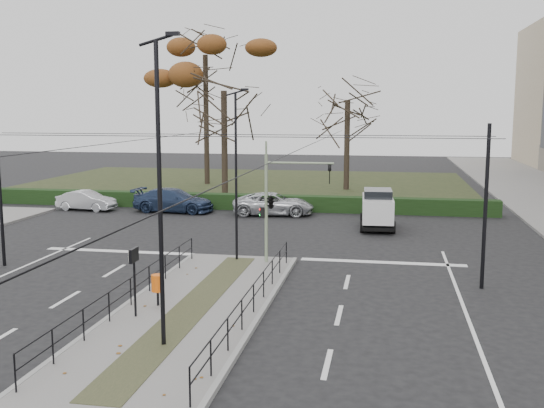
# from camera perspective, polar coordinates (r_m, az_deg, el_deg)

# --- Properties ---
(ground) EXTENTS (140.00, 140.00, 0.00)m
(ground) POSITION_cam_1_polar(r_m,az_deg,el_deg) (23.30, -5.30, -7.71)
(ground) COLOR black
(ground) RESTS_ON ground
(median_island) EXTENTS (4.40, 15.00, 0.14)m
(median_island) POSITION_cam_1_polar(r_m,az_deg,el_deg) (20.99, -7.16, -9.37)
(median_island) COLOR slate
(median_island) RESTS_ON ground
(park) EXTENTS (38.00, 26.00, 0.10)m
(park) POSITION_cam_1_polar(r_m,az_deg,el_deg) (55.26, -2.41, 1.78)
(park) COLOR black
(park) RESTS_ON ground
(hedge) EXTENTS (38.00, 1.00, 1.00)m
(hedge) POSITION_cam_1_polar(r_m,az_deg,el_deg) (42.34, -6.39, 0.30)
(hedge) COLOR black
(hedge) RESTS_ON ground
(median_railing) EXTENTS (4.14, 13.24, 0.92)m
(median_railing) POSITION_cam_1_polar(r_m,az_deg,el_deg) (20.64, -7.29, -7.06)
(median_railing) COLOR black
(median_railing) RESTS_ON median_island
(catenary) EXTENTS (20.00, 34.00, 6.00)m
(catenary) POSITION_cam_1_polar(r_m,az_deg,el_deg) (24.14, -4.38, 1.17)
(catenary) COLOR black
(catenary) RESTS_ON ground
(traffic_light) EXTENTS (3.08, 1.77, 4.53)m
(traffic_light) POSITION_cam_1_polar(r_m,az_deg,el_deg) (26.30, 0.04, 0.38)
(traffic_light) COLOR gray
(traffic_light) RESTS_ON median_island
(litter_bin) EXTENTS (0.40, 0.40, 1.03)m
(litter_bin) POSITION_cam_1_polar(r_m,az_deg,el_deg) (21.15, -10.23, -7.03)
(litter_bin) COLOR black
(litter_bin) RESTS_ON median_island
(info_panel) EXTENTS (0.12, 0.56, 2.15)m
(info_panel) POSITION_cam_1_polar(r_m,az_deg,el_deg) (19.96, -12.28, -5.19)
(info_panel) COLOR black
(info_panel) RESTS_ON median_island
(streetlamp_median_near) EXTENTS (0.69, 0.14, 8.28)m
(streetlamp_median_near) POSITION_cam_1_polar(r_m,az_deg,el_deg) (16.93, -9.97, 1.12)
(streetlamp_median_near) COLOR black
(streetlamp_median_near) RESTS_ON median_island
(streetlamp_median_far) EXTENTS (0.60, 0.12, 7.20)m
(streetlamp_median_far) POSITION_cam_1_polar(r_m,az_deg,el_deg) (26.64, -3.21, 2.69)
(streetlamp_median_far) COLOR black
(streetlamp_median_far) RESTS_ON median_island
(parked_car_second) EXTENTS (3.98, 1.76, 1.27)m
(parked_car_second) POSITION_cam_1_polar(r_m,az_deg,el_deg) (42.93, -16.30, 0.30)
(parked_car_second) COLOR #AEB0B6
(parked_car_second) RESTS_ON ground
(parked_car_third) EXTENTS (5.30, 2.44, 1.50)m
(parked_car_third) POSITION_cam_1_polar(r_m,az_deg,el_deg) (40.99, -8.82, 0.33)
(parked_car_third) COLOR #212F4E
(parked_car_third) RESTS_ON ground
(parked_car_fourth) EXTENTS (5.23, 2.87, 1.39)m
(parked_car_fourth) POSITION_cam_1_polar(r_m,az_deg,el_deg) (39.35, 0.13, 0.01)
(parked_car_fourth) COLOR #AEB0B6
(parked_car_fourth) RESTS_ON ground
(white_van) EXTENTS (1.97, 3.99, 2.17)m
(white_van) POSITION_cam_1_polar(r_m,az_deg,el_deg) (35.21, 9.43, -0.37)
(white_van) COLOR silver
(white_van) RESTS_ON ground
(rust_tree) EXTENTS (8.58, 8.58, 14.40)m
(rust_tree) POSITION_cam_1_polar(r_m,az_deg,el_deg) (55.36, -6.00, 13.14)
(rust_tree) COLOR black
(rust_tree) RESTS_ON park
(bare_tree_center) EXTENTS (6.00, 6.00, 9.49)m
(bare_tree_center) POSITION_cam_1_polar(r_m,az_deg,el_deg) (51.28, 6.79, 8.67)
(bare_tree_center) COLOR black
(bare_tree_center) RESTS_ON park
(bare_tree_near) EXTENTS (6.04, 6.04, 10.24)m
(bare_tree_near) POSITION_cam_1_polar(r_m,az_deg,el_deg) (45.82, -4.33, 9.39)
(bare_tree_near) COLOR black
(bare_tree_near) RESTS_ON park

